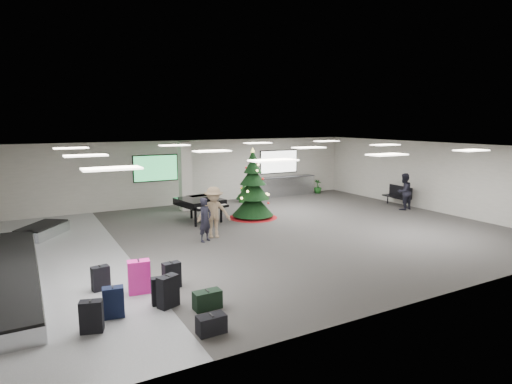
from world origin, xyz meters
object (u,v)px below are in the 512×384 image
traveler_bench (404,192)px  potted_plant_right (318,186)px  bench (398,194)px  potted_plant_left (242,194)px  service_counter (282,186)px  christmas_tree (253,194)px  traveler_a (205,220)px  traveler_b (214,212)px  pink_suitcase (139,277)px  baggage_carousel (23,262)px  grand_piano (200,203)px

traveler_bench → potted_plant_right: (-0.69, 5.75, -0.47)m
bench → potted_plant_left: 7.83m
service_counter → christmas_tree: size_ratio=1.33×
traveler_a → traveler_b: (0.47, 0.34, 0.15)m
potted_plant_left → traveler_bench: bearing=-42.2°
traveler_a → traveler_bench: bearing=-25.0°
pink_suitcase → traveler_b: bearing=55.1°
traveler_a → potted_plant_right: traveler_a is taller
christmas_tree → potted_plant_right: christmas_tree is taller
christmas_tree → potted_plant_left: size_ratio=3.35×
pink_suitcase → bench: bearing=27.8°
baggage_carousel → potted_plant_right: (15.17, 6.48, 0.19)m
traveler_b → potted_plant_right: traveler_b is taller
service_counter → bench: 6.27m
bench → potted_plant_left: bench is taller
traveler_b → baggage_carousel: bearing=-160.3°
traveler_bench → grand_piano: bearing=-20.4°
service_counter → grand_piano: 7.30m
traveler_bench → potted_plant_right: bearing=-89.6°
christmas_tree → traveler_b: 3.51m
christmas_tree → traveler_a: size_ratio=1.98×
grand_piano → bench: size_ratio=1.40×
pink_suitcase → traveler_a: size_ratio=0.55×
potted_plant_right → pink_suitcase: bearing=-142.5°
pink_suitcase → traveler_bench: size_ratio=0.49×
baggage_carousel → bench: (16.44, 1.60, 0.34)m
traveler_b → traveler_bench: 9.80m
traveler_a → traveler_bench: 10.29m
traveler_a → baggage_carousel: bearing=153.9°
pink_suitcase → service_counter: bearing=52.5°
baggage_carousel → traveler_a: 5.62m
baggage_carousel → potted_plant_left: 11.68m
christmas_tree → bench: (7.62, -1.08, -0.49)m
pink_suitcase → baggage_carousel: bearing=135.3°
service_counter → potted_plant_right: size_ratio=5.05×
traveler_b → pink_suitcase: bearing=-118.7°
pink_suitcase → potted_plant_right: size_ratio=1.05×
baggage_carousel → traveler_a: traveler_a is taller
bench → traveler_b: (-10.38, -1.08, 0.37)m
pink_suitcase → traveler_bench: (13.41, 4.02, 0.46)m
service_counter → traveler_a: 9.77m
grand_piano → traveler_a: 3.02m
pink_suitcase → traveler_a: 4.70m
service_counter → bench: service_counter is taller
grand_piano → traveler_b: (-0.48, -2.53, 0.11)m
potted_plant_left → service_counter: bearing=13.6°
baggage_carousel → traveler_bench: (15.86, 0.73, 0.65)m
christmas_tree → bench: bearing=-8.1°
christmas_tree → pink_suitcase: bearing=-136.8°
service_counter → traveler_bench: bearing=-63.3°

